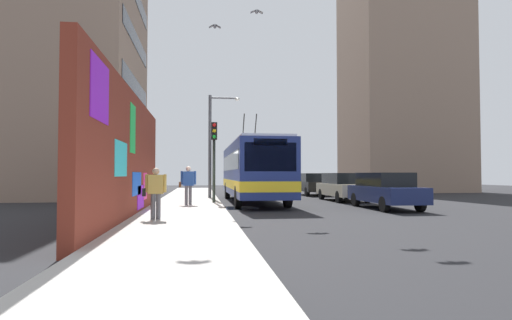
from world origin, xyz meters
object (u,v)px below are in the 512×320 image
at_px(city_bus, 253,169).
at_px(pedestrian_midblock, 188,182).
at_px(parked_car_black, 313,184).
at_px(street_lamp, 214,138).
at_px(parked_car_champagne, 343,186).
at_px(parked_car_navy, 385,190).
at_px(traffic_light, 214,148).
at_px(pedestrian_near_wall, 155,190).

xyz_separation_m(city_bus, pedestrian_midblock, (-3.43, 3.34, -0.61)).
relative_size(parked_car_black, street_lamp, 0.72).
bearing_deg(parked_car_champagne, parked_car_black, 0.00).
xyz_separation_m(parked_car_navy, traffic_light, (2.87, 7.35, 1.94)).
relative_size(parked_car_navy, traffic_light, 1.23).
bearing_deg(pedestrian_midblock, city_bus, -44.27).
bearing_deg(street_lamp, parked_car_navy, -134.99).
bearing_deg(parked_car_champagne, street_lamp, 76.69).
distance_m(parked_car_navy, pedestrian_near_wall, 10.40).
height_order(pedestrian_midblock, traffic_light, traffic_light).
bearing_deg(traffic_light, parked_car_champagne, -70.21).
distance_m(pedestrian_midblock, traffic_light, 2.40).
bearing_deg(pedestrian_near_wall, parked_car_navy, -64.13).
height_order(city_bus, pedestrian_midblock, city_bus).
bearing_deg(street_lamp, traffic_light, 178.39).
height_order(pedestrian_near_wall, street_lamp, street_lamp).
xyz_separation_m(city_bus, parked_car_champagne, (0.53, -5.20, -0.94)).
distance_m(parked_car_black, pedestrian_near_wall, 18.96).
distance_m(pedestrian_near_wall, pedestrian_midblock, 6.15).
distance_m(parked_car_champagne, traffic_light, 8.05).
distance_m(city_bus, pedestrian_midblock, 4.83).
bearing_deg(city_bus, parked_car_navy, -133.80).
xyz_separation_m(pedestrian_near_wall, pedestrian_midblock, (6.09, -0.81, 0.11)).
xyz_separation_m(pedestrian_midblock, traffic_light, (1.31, -1.19, 1.62)).
bearing_deg(city_bus, parked_car_champagne, -84.22).
distance_m(parked_car_navy, parked_car_black, 11.95).
distance_m(city_bus, traffic_light, 3.18).
bearing_deg(city_bus, street_lamp, 42.18).
relative_size(city_bus, parked_car_champagne, 2.40).
bearing_deg(street_lamp, city_bus, -137.82).
bearing_deg(pedestrian_near_wall, pedestrian_midblock, -7.59).
bearing_deg(parked_car_navy, city_bus, 46.20).
relative_size(city_bus, street_lamp, 1.94).
bearing_deg(pedestrian_midblock, street_lamp, -13.08).
xyz_separation_m(pedestrian_midblock, street_lamp, (5.67, -1.32, 2.48)).
bearing_deg(parked_car_black, city_bus, 143.23).
bearing_deg(parked_car_champagne, pedestrian_near_wall, 137.05).
relative_size(parked_car_navy, parked_car_black, 1.11).
distance_m(pedestrian_midblock, street_lamp, 6.32).
xyz_separation_m(city_bus, parked_car_navy, (-4.99, -5.20, -0.94)).
relative_size(parked_car_navy, street_lamp, 0.80).
relative_size(parked_car_navy, pedestrian_midblock, 2.78).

